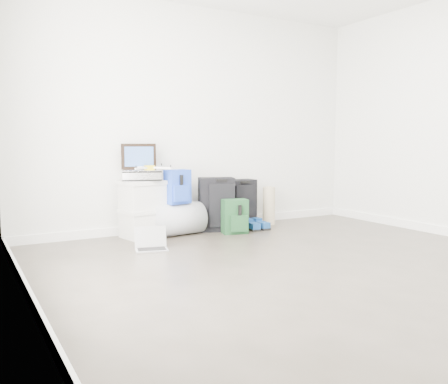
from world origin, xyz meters
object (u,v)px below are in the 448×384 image
large_suitcase (217,204)px  laptop (151,244)px  carry_on (241,203)px  briefcase (142,175)px  duffel_bag (177,219)px  boxes_stack (143,209)px

large_suitcase → laptop: (-1.06, -0.57, -0.27)m
carry_on → laptop: bearing=-155.8°
briefcase → duffel_bag: briefcase is taller
duffel_bag → laptop: (-0.53, -0.55, -0.13)m
boxes_stack → carry_on: (1.34, 0.08, -0.03)m
duffel_bag → carry_on: bearing=3.3°
carry_on → laptop: 1.67m
large_suitcase → carry_on: 0.45m
large_suitcase → carry_on: bearing=37.0°
large_suitcase → laptop: large_suitcase is taller
boxes_stack → carry_on: bearing=-8.4°
briefcase → boxes_stack: bearing=-44.2°
briefcase → large_suitcase: bearing=15.5°
boxes_stack → briefcase: briefcase is taller
boxes_stack → duffel_bag: (0.39, -0.08, -0.14)m
briefcase → duffel_bag: 0.65m
large_suitcase → laptop: size_ratio=1.77×
briefcase → duffel_bag: bearing=7.5°
briefcase → laptop: (-0.14, -0.63, -0.65)m
boxes_stack → large_suitcase: (0.92, -0.06, -0.00)m
duffel_bag → large_suitcase: large_suitcase is taller
briefcase → laptop: 0.92m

